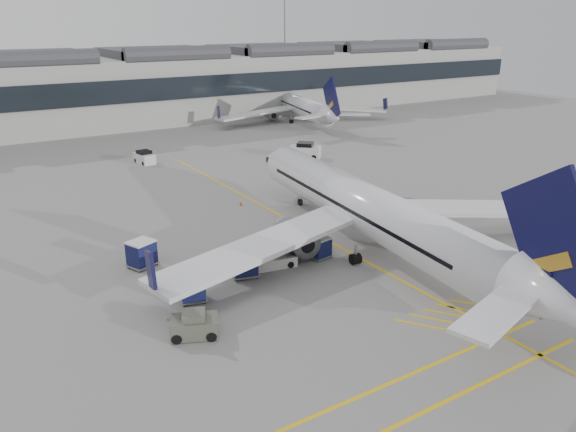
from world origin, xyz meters
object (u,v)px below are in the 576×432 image
airliner_main (372,212)px  baggage_cart_a (320,247)px  ramp_agent_b (277,244)px  belt_loader (265,259)px  pushback_tug (194,325)px  ramp_agent_a (306,244)px

airliner_main → baggage_cart_a: 4.99m
airliner_main → ramp_agent_b: (-6.80, 3.01, -2.25)m
airliner_main → belt_loader: (-8.75, 1.54, -2.54)m
ramp_agent_b → pushback_tug: bearing=37.6°
belt_loader → baggage_cart_a: belt_loader is taller
belt_loader → baggage_cart_a: size_ratio=3.04×
pushback_tug → belt_loader: bearing=61.0°
ramp_agent_a → pushback_tug: bearing=-178.5°
belt_loader → ramp_agent_a: 4.00m
baggage_cart_a → ramp_agent_b: ramp_agent_b is taller
pushback_tug → ramp_agent_b: bearing=61.1°
baggage_cart_a → ramp_agent_b: size_ratio=0.97×
ramp_agent_a → pushback_tug: ramp_agent_a is taller
ramp_agent_b → baggage_cart_a: bearing=139.0°
airliner_main → ramp_agent_b: airliner_main is taller
pushback_tug → baggage_cart_a: bearing=47.4°
airliner_main → ramp_agent_a: airliner_main is taller
belt_loader → baggage_cart_a: (4.38, -0.74, 0.26)m
belt_loader → pushback_tug: size_ratio=1.70×
airliner_main → ramp_agent_a: (-4.79, 2.06, -2.34)m
baggage_cart_a → ramp_agent_b: 3.29m
ramp_agent_a → ramp_agent_b: 2.22m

